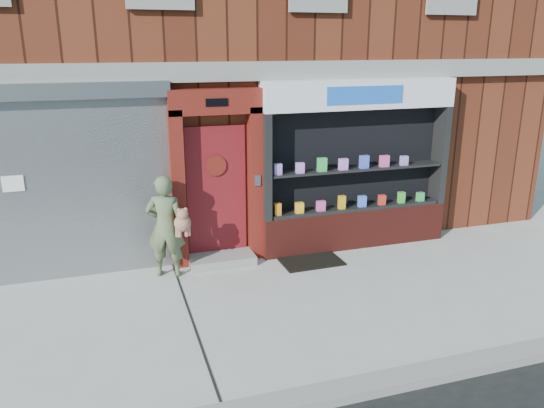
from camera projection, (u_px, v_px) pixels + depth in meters
name	position (u px, v px, depth m)	size (l,w,h in m)	color
ground	(298.00, 302.00, 7.64)	(80.00, 80.00, 0.00)	#9E9E99
curb	(368.00, 386.00, 5.67)	(60.00, 0.30, 0.12)	gray
building	(208.00, 24.00, 11.94)	(12.00, 8.16, 8.00)	#4A1D11
shutter_bay	(70.00, 171.00, 8.03)	(3.10, 0.30, 3.04)	gray
red_door_bay	(217.00, 178.00, 8.70)	(1.52, 0.58, 2.90)	#5B150F
pharmacy_bay	(356.00, 173.00, 9.40)	(3.50, 0.41, 3.00)	#591A15
woman	(167.00, 226.00, 8.29)	(0.72, 0.58, 1.65)	#526240
doormat	(310.00, 261.00, 9.06)	(1.03, 0.72, 0.03)	black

